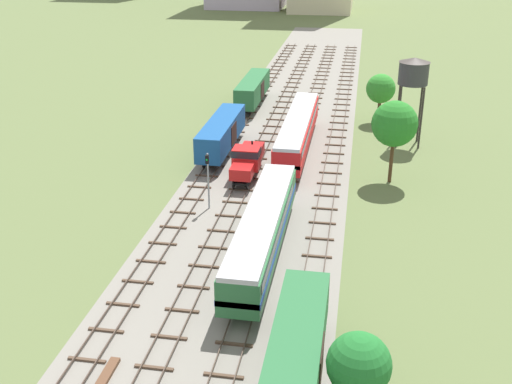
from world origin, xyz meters
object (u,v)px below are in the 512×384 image
Objects in this scene: passenger_coach_centre_left_far at (298,129)px; signal_post_nearest at (208,174)px; freight_boxcar_centre_nearest at (295,359)px; freight_boxcar_far_left_farther at (253,89)px; shunter_loco_left_mid at (247,159)px; diesel_railcar_centre_left_near at (262,229)px; water_tower at (414,73)px; freight_boxcar_far_left_midfar at (222,132)px.

signal_post_nearest reaches higher than passenger_coach_centre_left_far.
freight_boxcar_centre_nearest is 1.00× the size of freight_boxcar_far_left_farther.
passenger_coach_centre_left_far is at bearing 64.58° from shunter_loco_left_mid.
diesel_railcar_centre_left_near is 32.95m from water_tower.
diesel_railcar_centre_left_near and passenger_coach_centre_left_far have the same top height.
water_tower is at bearing 38.80° from shunter_loco_left_mid.
signal_post_nearest is at bearing -131.21° from water_tower.
freight_boxcar_centre_nearest is 25.49m from signal_post_nearest.
shunter_loco_left_mid is 0.60× the size of freight_boxcar_far_left_farther.
signal_post_nearest is at bearing -86.58° from freight_boxcar_far_left_farther.
diesel_railcar_centre_left_near is at bearing -90.00° from passenger_coach_centre_left_far.
freight_boxcar_far_left_farther is at bearing 93.42° from signal_post_nearest.
freight_boxcar_centre_nearest is 32.39m from shunter_loco_left_mid.
freight_boxcar_far_left_midfar is at bearing 121.54° from shunter_loco_left_mid.
freight_boxcar_far_left_midfar is 1.36× the size of water_tower.
signal_post_nearest reaches higher than freight_boxcar_centre_nearest.
passenger_coach_centre_left_far is (0.00, 25.27, 0.02)m from diesel_railcar_centre_left_near.
freight_boxcar_far_left_farther is (-12.66, 58.42, 0.00)m from freight_boxcar_centre_nearest.
freight_boxcar_far_left_farther is 2.61× the size of signal_post_nearest.
shunter_loco_left_mid is at bearing 104.45° from diesel_railcar_centre_left_near.
freight_boxcar_far_left_farther is 25.78m from water_tower.
signal_post_nearest is (-18.89, -21.57, -5.13)m from water_tower.
freight_boxcar_centre_nearest is 1.00× the size of freight_boxcar_far_left_midfar.
freight_boxcar_centre_nearest is 45.93m from water_tower.
freight_boxcar_far_left_midfar is 2.61× the size of signal_post_nearest.
water_tower reaches higher than signal_post_nearest.
passenger_coach_centre_left_far is at bearing 69.54° from signal_post_nearest.
signal_post_nearest reaches higher than diesel_railcar_centre_left_near.
freight_boxcar_centre_nearest is 2.61× the size of signal_post_nearest.
passenger_coach_centre_left_far is 20.12m from freight_boxcar_far_left_farther.
passenger_coach_centre_left_far is at bearing -159.85° from water_tower.
diesel_railcar_centre_left_near reaches higher than freight_boxcar_centre_nearest.
freight_boxcar_far_left_farther is (-8.43, 43.53, -0.15)m from diesel_railcar_centre_left_near.
passenger_coach_centre_left_far reaches higher than shunter_loco_left_mid.
diesel_railcar_centre_left_near is 24.73m from freight_boxcar_far_left_midfar.
diesel_railcar_centre_left_near is 25.27m from passenger_coach_centre_left_far.
passenger_coach_centre_left_far is 14.63m from water_tower.
signal_post_nearest is at bearing -81.99° from freight_boxcar_far_left_midfar.
shunter_loco_left_mid is at bearing -141.20° from water_tower.
freight_boxcar_far_left_midfar is 1.00× the size of freight_boxcar_far_left_farther.
diesel_railcar_centre_left_near is 16.93m from shunter_loco_left_mid.
signal_post_nearest is at bearing 114.48° from freight_boxcar_centre_nearest.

